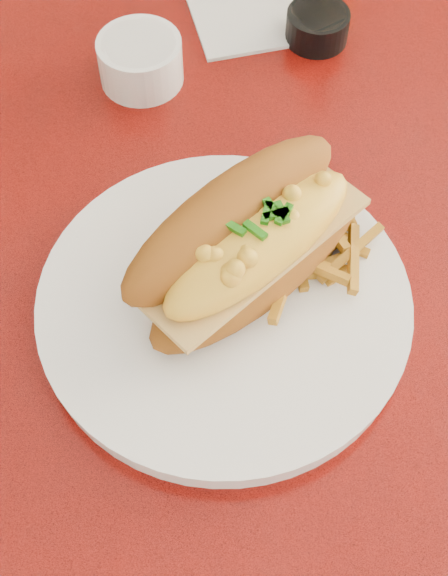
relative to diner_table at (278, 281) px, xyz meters
name	(u,v)px	position (x,y,z in m)	size (l,w,h in m)	color
ground	(259,467)	(0.00, 0.00, -0.61)	(8.00, 8.00, 0.00)	beige
diner_table	(278,281)	(0.00, 0.00, 0.00)	(1.23, 0.83, 0.77)	red
booth_bench_far	(80,54)	(0.00, 0.81, -0.32)	(1.20, 0.51, 0.90)	maroon
dinner_plate	(224,305)	(-0.11, -0.10, 0.17)	(0.36, 0.36, 0.02)	white
mac_hoagie	(249,241)	(-0.08, -0.08, 0.23)	(0.25, 0.18, 0.10)	#955418
fries_pile	(299,247)	(-0.04, -0.08, 0.20)	(0.10, 0.09, 0.03)	gold
fork	(259,230)	(-0.05, -0.05, 0.18)	(0.10, 0.15, 0.00)	silver
gravy_ramekin	(140,60)	(-0.07, 0.20, 0.19)	(0.11, 0.11, 0.05)	white
sauce_cup_right	(318,25)	(0.12, 0.17, 0.18)	(0.08, 0.08, 0.03)	black
paper_napkin	(251,12)	(0.08, 0.24, 0.16)	(0.13, 0.13, 0.00)	silver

